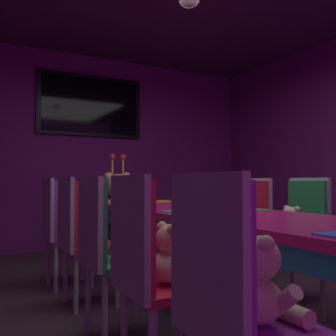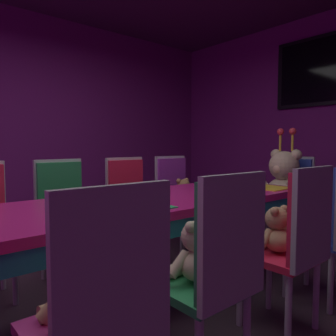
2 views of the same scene
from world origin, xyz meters
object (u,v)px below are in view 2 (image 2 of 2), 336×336
chair_right_3 (299,234)px  wall_tv (335,68)px  banquet_table (120,215)px  chair_left_4 (175,192)px  chair_left_2 (63,206)px  throne_chair (291,193)px  teddy_right_1 (83,289)px  teddy_right_4 (316,217)px  teddy_right_2 (196,254)px  king_teddy_bear (283,183)px  chair_left_3 (129,198)px  teddy_right_3 (276,232)px  chair_right_1 (104,302)px  teddy_left_2 (70,211)px  chair_right_2 (219,260)px  teddy_left_4 (184,194)px

chair_right_3 → wall_tv: wall_tv is taller
banquet_table → chair_left_4: size_ratio=3.23×
chair_left_4 → chair_right_3: bearing=-19.2°
banquet_table → chair_left_2: chair_left_2 is taller
banquet_table → wall_tv: size_ratio=2.08×
banquet_table → throne_chair: 2.13m
teddy_right_1 → teddy_right_4: size_ratio=1.02×
teddy_right_4 → teddy_right_2: bearing=90.2°
chair_right_3 → king_teddy_bear: size_ratio=1.20×
teddy_right_1 → king_teddy_bear: 2.67m
chair_left_3 → throne_chair: same height
teddy_right_3 → teddy_right_4: size_ratio=0.94×
teddy_right_3 → throne_chair: bearing=-64.1°
teddy_right_4 → wall_tv: wall_tv is taller
banquet_table → chair_left_3: (-0.86, 0.65, -0.06)m
chair_right_1 → king_teddy_bear: (-0.86, 2.57, 0.12)m
chair_left_2 → wall_tv: 3.55m
chair_left_3 → chair_right_3: (1.72, 0.00, 0.00)m
teddy_right_1 → king_teddy_bear: king_teddy_bear is taller
teddy_right_2 → teddy_right_4: size_ratio=0.98×
chair_right_3 → chair_right_1: bearing=89.7°
teddy_right_1 → wall_tv: (-0.71, 3.71, 1.46)m
chair_left_4 → teddy_right_4: 1.58m
teddy_left_2 → teddy_right_4: teddy_right_4 is taller
teddy_left_2 → teddy_right_2: 1.43m
banquet_table → chair_right_2: bearing=-1.5°
chair_left_3 → wall_tv: (0.86, 2.46, 1.45)m
chair_right_1 → teddy_right_2: size_ratio=3.12×
banquet_table → teddy_right_1: bearing=-40.0°
chair_left_2 → throne_chair: (0.87, 2.15, 0.00)m
chair_left_2 → throne_chair: same height
chair_right_2 → teddy_right_3: (-0.13, 0.67, -0.02)m
chair_left_3 → chair_right_1: bearing=-36.0°
chair_left_3 → chair_right_2: same height
teddy_right_1 → chair_right_3: size_ratio=0.33×
teddy_right_1 → chair_left_4: bearing=-49.4°
chair_left_3 → teddy_left_4: 0.62m
teddy_right_1 → teddy_right_3: bearing=-90.4°
teddy_right_4 → king_teddy_bear: 1.04m
teddy_left_4 → chair_right_3: bearing=-20.8°
banquet_table → wall_tv: (0.00, 3.11, 1.39)m
teddy_left_2 → king_teddy_bear: king_teddy_bear is taller
teddy_right_2 → throne_chair: throne_chair is taller
chair_right_1 → throne_chair: bearing=-72.5°
chair_left_2 → chair_right_3: bearing=20.8°
chair_left_3 → throne_chair: (0.86, 1.49, 0.00)m
banquet_table → chair_left_2: bearing=-179.1°
teddy_left_2 → chair_right_1: bearing=-20.3°
chair_right_1 → teddy_left_4: bearing=-49.4°
teddy_right_3 → teddy_right_4: (-0.02, 0.56, 0.01)m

